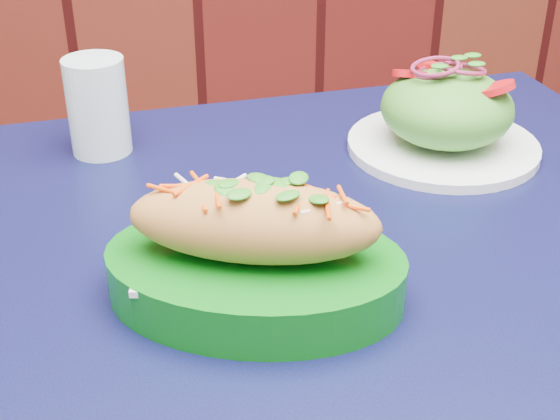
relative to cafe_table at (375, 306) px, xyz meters
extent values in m
cube|color=black|center=(0.00, 0.00, 0.07)|extent=(0.89, 0.89, 0.03)
cylinder|color=black|center=(-0.37, 0.29, -0.30)|extent=(0.04, 0.04, 0.72)
cylinder|color=black|center=(0.29, 0.37, -0.30)|extent=(0.04, 0.04, 0.72)
cube|color=white|center=(-0.14, -0.08, 0.13)|extent=(0.22, 0.15, 0.01)
ellipsoid|color=#CB8240|center=(-0.14, -0.08, 0.17)|extent=(0.23, 0.14, 0.07)
cylinder|color=white|center=(0.13, 0.19, 0.09)|extent=(0.24, 0.24, 0.01)
ellipsoid|color=#4C992D|center=(0.13, 0.19, 0.14)|extent=(0.16, 0.16, 0.09)
cylinder|color=red|center=(0.17, 0.15, 0.18)|extent=(0.05, 0.05, 0.01)
cylinder|color=red|center=(0.09, 0.22, 0.18)|extent=(0.05, 0.05, 0.01)
cylinder|color=red|center=(0.13, 0.24, 0.18)|extent=(0.05, 0.05, 0.01)
torus|color=#8E1F49|center=(0.13, 0.19, 0.19)|extent=(0.06, 0.06, 0.01)
torus|color=#8E1F49|center=(0.13, 0.19, 0.20)|extent=(0.06, 0.06, 0.01)
torus|color=#8E1F49|center=(0.13, 0.19, 0.20)|extent=(0.06, 0.06, 0.01)
cylinder|color=silver|center=(-0.29, 0.25, 0.15)|extent=(0.07, 0.07, 0.12)
camera|label=1|loc=(-0.20, -0.65, 0.50)|focal=50.00mm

